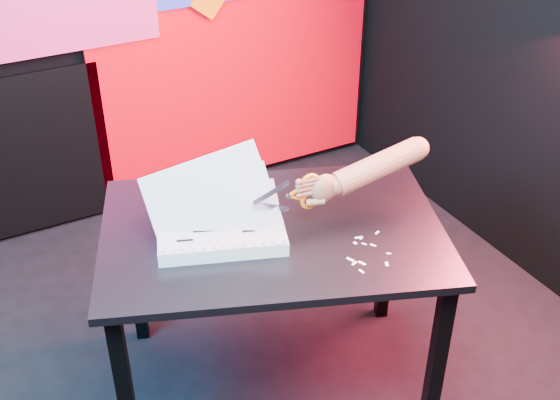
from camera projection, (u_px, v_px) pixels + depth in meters
room at (241, 66)px, 2.09m from camera, size 3.01×3.01×2.71m
backdrop at (126, 40)px, 3.41m from camera, size 2.88×0.05×2.08m
work_table at (272, 249)px, 2.48m from camera, size 1.38×1.15×0.75m
printout_stack at (220, 227)px, 2.38m from camera, size 0.50×0.43×0.32m
scissors at (305, 192)px, 2.36m from camera, size 0.24×0.04×0.14m
hand_forearm at (369, 170)px, 2.41m from camera, size 0.49×0.12×0.18m
paper_clippings at (365, 253)px, 2.31m from camera, size 0.19×0.18×0.00m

